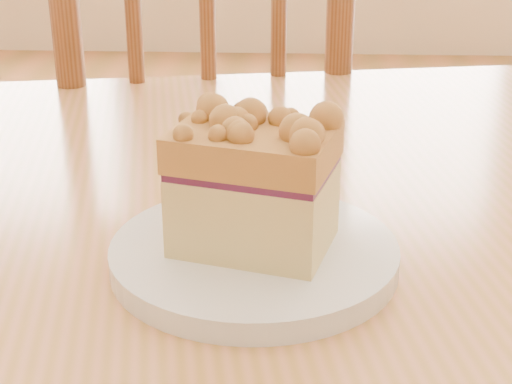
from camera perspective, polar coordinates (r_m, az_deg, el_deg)
cafe_table_main at (r=0.76m, az=-2.92°, el=-6.60°), size 1.45×1.09×0.75m
cafe_chair_main at (r=1.35m, az=-4.16°, el=0.68°), size 0.56×0.56×1.03m
plate at (r=0.60m, az=-0.14°, el=-4.64°), size 0.22×0.22×0.02m
cake_slice at (r=0.57m, az=-0.05°, el=1.10°), size 0.13×0.11×0.11m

